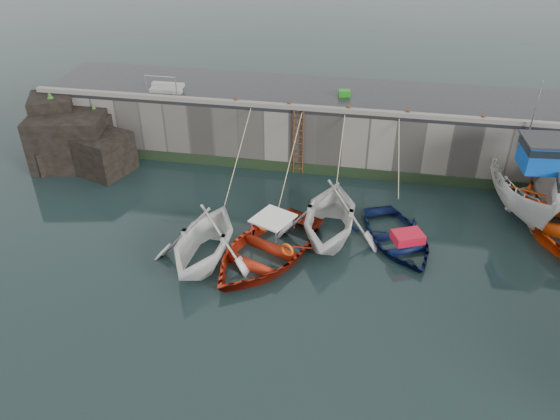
% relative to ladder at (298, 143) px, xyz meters
% --- Properties ---
extents(ground, '(120.00, 120.00, 0.00)m').
position_rel_ladder_xyz_m(ground, '(2.00, -9.91, -1.59)').
color(ground, black).
rests_on(ground, ground).
extents(quay_back, '(30.00, 5.00, 3.00)m').
position_rel_ladder_xyz_m(quay_back, '(2.00, 2.59, -0.09)').
color(quay_back, slate).
rests_on(quay_back, ground).
extents(road_back, '(30.00, 5.00, 0.16)m').
position_rel_ladder_xyz_m(road_back, '(2.00, 2.59, 1.49)').
color(road_back, black).
rests_on(road_back, quay_back).
extents(kerb_back, '(30.00, 0.30, 0.20)m').
position_rel_ladder_xyz_m(kerb_back, '(2.00, 0.24, 1.67)').
color(kerb_back, slate).
rests_on(kerb_back, road_back).
extents(algae_back, '(30.00, 0.08, 0.50)m').
position_rel_ladder_xyz_m(algae_back, '(2.00, 0.05, -1.34)').
color(algae_back, black).
rests_on(algae_back, ground).
extents(rock_outcrop, '(5.85, 4.24, 3.41)m').
position_rel_ladder_xyz_m(rock_outcrop, '(-10.92, -0.80, -0.33)').
color(rock_outcrop, black).
rests_on(rock_outcrop, ground).
extents(ladder, '(0.51, 0.08, 3.20)m').
position_rel_ladder_xyz_m(ladder, '(0.00, 0.00, 0.00)').
color(ladder, '#3F1E0F').
rests_on(ladder, ground).
extents(boat_near_white, '(4.33, 4.93, 2.47)m').
position_rel_ladder_xyz_m(boat_near_white, '(-2.35, -7.34, -1.59)').
color(boat_near_white, white).
rests_on(boat_near_white, ground).
extents(boat_near_white_rope, '(0.04, 5.57, 3.10)m').
position_rel_ladder_xyz_m(boat_near_white_rope, '(-2.35, -2.38, -1.59)').
color(boat_near_white_rope, tan).
rests_on(boat_near_white_rope, ground).
extents(boat_near_blue, '(6.05, 6.87, 1.18)m').
position_rel_ladder_xyz_m(boat_near_blue, '(-0.15, -6.78, -1.59)').
color(boat_near_blue, '#A2220D').
rests_on(boat_near_blue, ground).
extents(boat_near_blue_rope, '(0.04, 5.08, 3.10)m').
position_rel_ladder_xyz_m(boat_near_blue_rope, '(-0.15, -2.10, -1.59)').
color(boat_near_blue_rope, tan).
rests_on(boat_near_blue_rope, ground).
extents(boat_near_blacktrim, '(4.42, 5.08, 2.63)m').
position_rel_ladder_xyz_m(boat_near_blacktrim, '(2.05, -4.96, -1.59)').
color(boat_near_blacktrim, silver).
rests_on(boat_near_blacktrim, ground).
extents(boat_near_blacktrim_rope, '(0.04, 3.64, 3.10)m').
position_rel_ladder_xyz_m(boat_near_blacktrim_rope, '(2.05, -1.19, -1.59)').
color(boat_near_blacktrim_rope, tan).
rests_on(boat_near_blacktrim_rope, ground).
extents(boat_near_navy, '(4.69, 5.35, 0.92)m').
position_rel_ladder_xyz_m(boat_near_navy, '(4.74, -4.92, -1.59)').
color(boat_near_navy, '#09133E').
rests_on(boat_near_navy, ground).
extents(boat_near_navy_rope, '(0.04, 3.61, 3.10)m').
position_rel_ladder_xyz_m(boat_near_navy_rope, '(4.74, -1.17, -1.59)').
color(boat_near_navy_rope, tan).
rests_on(boat_near_navy_rope, ground).
extents(boat_far_white, '(3.05, 6.82, 5.56)m').
position_rel_ladder_xyz_m(boat_far_white, '(10.00, -1.30, -0.51)').
color(boat_far_white, silver).
rests_on(boat_far_white, ground).
extents(fish_crate, '(0.63, 0.50, 0.29)m').
position_rel_ladder_xyz_m(fish_crate, '(1.85, 2.29, 1.71)').
color(fish_crate, '#1C7B16').
rests_on(fish_crate, road_back).
extents(railing, '(1.60, 1.05, 1.00)m').
position_rel_ladder_xyz_m(railing, '(-6.75, 1.33, 1.77)').
color(railing, '#A5A8AD').
rests_on(railing, road_back).
extents(bollard_a, '(0.18, 0.18, 0.28)m').
position_rel_ladder_xyz_m(bollard_a, '(-3.00, 0.34, 1.71)').
color(bollard_a, '#3F1E0F').
rests_on(bollard_a, road_back).
extents(bollard_b, '(0.18, 0.18, 0.28)m').
position_rel_ladder_xyz_m(bollard_b, '(-0.50, 0.34, 1.71)').
color(bollard_b, '#3F1E0F').
rests_on(bollard_b, road_back).
extents(bollard_c, '(0.18, 0.18, 0.28)m').
position_rel_ladder_xyz_m(bollard_c, '(2.20, 0.34, 1.71)').
color(bollard_c, '#3F1E0F').
rests_on(bollard_c, road_back).
extents(bollard_d, '(0.18, 0.18, 0.28)m').
position_rel_ladder_xyz_m(bollard_d, '(4.80, 0.34, 1.71)').
color(bollard_d, '#3F1E0F').
rests_on(bollard_d, road_back).
extents(bollard_e, '(0.18, 0.18, 0.28)m').
position_rel_ladder_xyz_m(bollard_e, '(8.00, 0.34, 1.71)').
color(bollard_e, '#3F1E0F').
rests_on(bollard_e, road_back).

